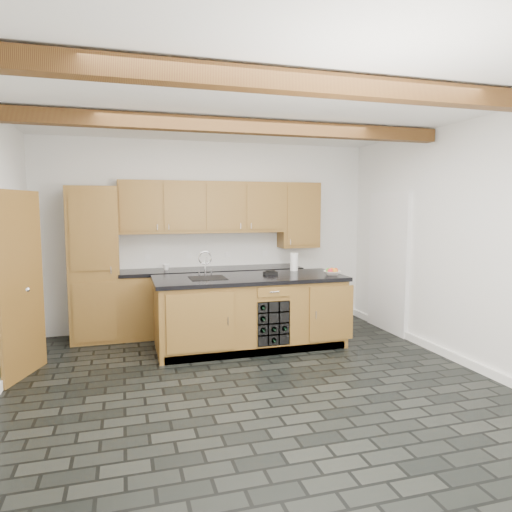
{
  "coord_description": "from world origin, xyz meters",
  "views": [
    {
      "loc": [
        -1.26,
        -4.35,
        1.81
      ],
      "look_at": [
        0.24,
        0.8,
        1.25
      ],
      "focal_mm": 32.0,
      "sensor_mm": 36.0,
      "label": 1
    }
  ],
  "objects_px": {
    "kitchen_scale": "(270,273)",
    "paper_towel": "(294,262)",
    "island": "(251,312)",
    "fruit_bowl": "(332,273)"
  },
  "relations": [
    {
      "from": "island",
      "to": "fruit_bowl",
      "type": "bearing_deg",
      "value": -9.43
    },
    {
      "from": "island",
      "to": "fruit_bowl",
      "type": "distance_m",
      "value": 1.19
    },
    {
      "from": "kitchen_scale",
      "to": "paper_towel",
      "type": "relative_size",
      "value": 0.74
    },
    {
      "from": "island",
      "to": "paper_towel",
      "type": "distance_m",
      "value": 1.02
    },
    {
      "from": "fruit_bowl",
      "to": "paper_towel",
      "type": "xyz_separation_m",
      "value": [
        -0.33,
        0.54,
        0.1
      ]
    },
    {
      "from": "fruit_bowl",
      "to": "paper_towel",
      "type": "bearing_deg",
      "value": 121.24
    },
    {
      "from": "island",
      "to": "kitchen_scale",
      "type": "bearing_deg",
      "value": 17.0
    },
    {
      "from": "paper_towel",
      "to": "island",
      "type": "bearing_deg",
      "value": -153.8
    },
    {
      "from": "fruit_bowl",
      "to": "kitchen_scale",
      "type": "bearing_deg",
      "value": 160.71
    },
    {
      "from": "island",
      "to": "fruit_bowl",
      "type": "relative_size",
      "value": 10.98
    }
  ]
}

